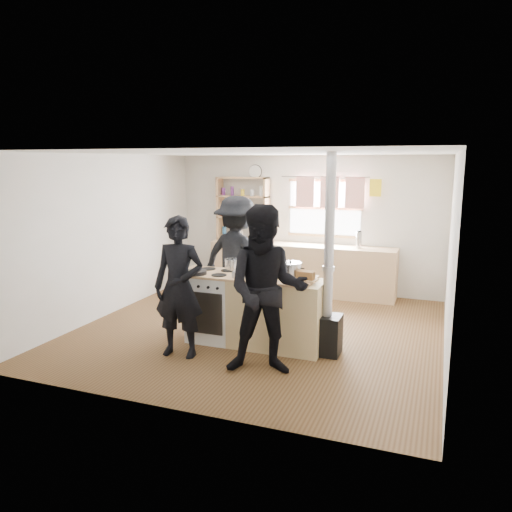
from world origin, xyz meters
name	(u,v)px	position (x,y,z in m)	size (l,w,h in m)	color
ground	(259,330)	(0.00, 0.00, -0.01)	(5.00, 5.00, 0.01)	brown
back_counter	(301,269)	(0.00, 2.22, 0.45)	(3.40, 0.55, 0.90)	tan
shelving_unit	(243,208)	(-1.20, 2.34, 1.51)	(1.00, 0.28, 1.20)	tan
thermos	(359,240)	(1.03, 2.22, 1.04)	(0.10, 0.10, 0.29)	silver
cooking_island	(255,310)	(0.14, -0.55, 0.47)	(1.97, 0.64, 0.93)	white
skillet_greens	(196,272)	(-0.61, -0.74, 0.96)	(0.34, 0.34, 0.05)	black
roast_tray	(248,273)	(0.07, -0.62, 0.97)	(0.37, 0.30, 0.08)	silver
stockpot_stove	(233,265)	(-0.26, -0.35, 1.01)	(0.22, 0.22, 0.18)	silver
stockpot_counter	(290,270)	(0.60, -0.48, 1.03)	(0.30, 0.30, 0.22)	#B1B1B4
bread_board	(306,277)	(0.83, -0.58, 0.98)	(0.30, 0.23, 0.12)	tan
flue_heater	(327,304)	(1.11, -0.55, 0.65)	(0.35, 0.35, 2.50)	black
person_near_left	(179,287)	(-0.59, -1.23, 0.87)	(0.64, 0.42, 1.75)	black
person_near_right	(267,291)	(0.58, -1.34, 0.96)	(0.94, 0.73, 1.93)	black
person_far	(237,258)	(-0.52, 0.44, 0.94)	(1.22, 0.70, 1.88)	black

